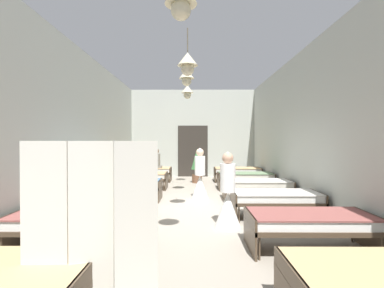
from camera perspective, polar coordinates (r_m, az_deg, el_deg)
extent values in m
cube|color=#9E9384|center=(6.93, 0.01, -13.89)|extent=(6.39, 12.31, 0.10)
cube|color=#B2B7AD|center=(12.66, 0.18, 2.34)|extent=(6.19, 0.20, 4.10)
cube|color=#B2B7AD|center=(7.37, -24.05, 3.39)|extent=(0.20, 11.71, 4.10)
cube|color=#B2B7AD|center=(7.33, 24.19, 3.40)|extent=(0.20, 11.71, 4.10)
cube|color=#2D2823|center=(12.54, 0.18, -1.52)|extent=(1.40, 0.06, 2.40)
sphere|color=beige|center=(4.04, -2.40, 26.77)|extent=(0.28, 0.28, 0.28)
cylinder|color=brown|center=(6.07, -0.96, 21.41)|extent=(0.02, 0.02, 0.51)
cone|color=beige|center=(5.94, -0.96, 17.75)|extent=(0.44, 0.44, 0.28)
sphere|color=beige|center=(5.88, -0.96, 15.70)|extent=(0.28, 0.28, 0.28)
cylinder|color=brown|center=(8.05, -1.16, 16.93)|extent=(0.02, 0.02, 0.31)
cone|color=beige|center=(7.97, -1.16, 14.84)|extent=(0.44, 0.44, 0.28)
sphere|color=beige|center=(7.92, -1.16, 13.29)|extent=(0.28, 0.28, 0.28)
cylinder|color=brown|center=(10.02, -1.00, 13.54)|extent=(0.02, 0.02, 0.35)
cone|color=beige|center=(9.96, -1.00, 11.70)|extent=(0.44, 0.44, 0.28)
sphere|color=beige|center=(9.92, -1.00, 10.45)|extent=(0.28, 0.28, 0.28)
cylinder|color=#473828|center=(3.32, -19.73, -26.77)|extent=(0.03, 0.03, 0.34)
cylinder|color=#473828|center=(3.30, 18.93, -26.99)|extent=(0.03, 0.03, 0.34)
cylinder|color=#473828|center=(4.91, -35.73, -17.57)|extent=(0.03, 0.03, 0.34)
cylinder|color=#473828|center=(5.48, -31.13, -15.58)|extent=(0.03, 0.03, 0.34)
cylinder|color=#473828|center=(4.19, -14.71, -20.73)|extent=(0.03, 0.03, 0.34)
cylinder|color=#473828|center=(4.85, -12.39, -17.69)|extent=(0.03, 0.03, 0.34)
cube|color=#473828|center=(4.73, -24.16, -15.62)|extent=(1.90, 0.84, 0.07)
cube|color=#473828|center=(5.19, -33.87, -15.19)|extent=(0.04, 0.84, 0.57)
cube|color=#473828|center=(4.46, -12.67, -17.75)|extent=(0.04, 0.84, 0.57)
cube|color=white|center=(4.70, -24.17, -14.39)|extent=(1.82, 0.78, 0.14)
cube|color=#8C4C47|center=(4.68, -24.17, -13.42)|extent=(1.86, 0.82, 0.02)
cylinder|color=#473828|center=(4.17, 14.25, -20.83)|extent=(0.03, 0.03, 0.34)
cylinder|color=#473828|center=(4.83, 12.10, -17.76)|extent=(0.03, 0.03, 0.34)
cylinder|color=#473828|center=(4.87, 35.63, -17.75)|extent=(0.03, 0.03, 0.34)
cylinder|color=#473828|center=(5.44, 31.08, -15.71)|extent=(0.03, 0.03, 0.34)
cube|color=#473828|center=(4.69, 23.92, -15.74)|extent=(1.90, 0.84, 0.07)
cube|color=#473828|center=(4.45, 12.30, -17.82)|extent=(0.04, 0.84, 0.57)
cube|color=#473828|center=(5.15, 33.81, -15.34)|extent=(0.04, 0.84, 0.57)
cube|color=white|center=(4.66, 23.93, -14.50)|extent=(1.82, 0.78, 0.14)
cube|color=#8C4C47|center=(4.64, 23.94, -13.53)|extent=(1.86, 0.82, 0.02)
cylinder|color=#473828|center=(6.33, -26.27, -13.34)|extent=(0.03, 0.03, 0.34)
cylinder|color=#473828|center=(6.96, -23.55, -12.02)|extent=(0.03, 0.03, 0.34)
cylinder|color=#473828|center=(5.78, -10.13, -14.62)|extent=(0.03, 0.03, 0.34)
cylinder|color=#473828|center=(6.47, -8.94, -12.95)|extent=(0.03, 0.03, 0.34)
cube|color=#473828|center=(6.28, -17.51, -11.47)|extent=(1.90, 0.84, 0.07)
cube|color=#473828|center=(6.64, -25.32, -11.62)|extent=(0.04, 0.84, 0.57)
cube|color=#473828|center=(6.09, -8.93, -12.69)|extent=(0.04, 0.84, 0.57)
cube|color=white|center=(6.26, -17.51, -10.53)|extent=(1.82, 0.78, 0.14)
cube|color=slate|center=(6.24, -17.51, -9.79)|extent=(1.86, 0.82, 0.02)
cylinder|color=#473828|center=(5.77, 10.02, -14.66)|extent=(0.03, 0.03, 0.34)
cylinder|color=#473828|center=(6.46, 8.92, -12.97)|extent=(0.03, 0.03, 0.34)
cylinder|color=#473828|center=(6.29, 26.30, -13.42)|extent=(0.03, 0.03, 0.34)
cylinder|color=#473828|center=(6.93, 23.64, -12.08)|extent=(0.03, 0.03, 0.34)
cube|color=#473828|center=(6.26, 17.50, -11.52)|extent=(1.90, 0.84, 0.07)
cube|color=#473828|center=(6.07, 8.86, -12.72)|extent=(0.04, 0.84, 0.57)
cube|color=#473828|center=(6.60, 25.39, -11.69)|extent=(0.04, 0.84, 0.57)
cube|color=white|center=(6.24, 17.50, -10.58)|extent=(1.82, 0.78, 0.14)
cube|color=beige|center=(6.22, 17.50, -9.84)|extent=(1.86, 0.82, 0.02)
cylinder|color=#473828|center=(7.86, -20.55, -10.52)|extent=(0.03, 0.03, 0.34)
cylinder|color=#473828|center=(8.53, -18.80, -9.63)|extent=(0.03, 0.03, 0.34)
cylinder|color=#473828|center=(7.43, -7.67, -11.14)|extent=(0.03, 0.03, 0.34)
cylinder|color=#473828|center=(8.13, -6.95, -10.10)|extent=(0.03, 0.03, 0.34)
cube|color=#473828|center=(7.90, -13.63, -8.92)|extent=(1.90, 0.84, 0.07)
cube|color=#473828|center=(8.19, -20.04, -9.23)|extent=(0.04, 0.84, 0.57)
cube|color=#473828|center=(7.75, -6.85, -9.76)|extent=(0.04, 0.84, 0.57)
cube|color=silver|center=(7.89, -13.64, -8.17)|extent=(1.82, 0.78, 0.14)
cube|color=slate|center=(7.88, -13.64, -7.58)|extent=(1.86, 0.82, 0.02)
cylinder|color=#473828|center=(7.42, 7.75, -11.16)|extent=(0.03, 0.03, 0.34)
cylinder|color=#473828|center=(8.12, 7.09, -10.11)|extent=(0.03, 0.03, 0.34)
cylinder|color=#473828|center=(7.83, 20.70, -10.57)|extent=(0.03, 0.03, 0.34)
cylinder|color=#473828|center=(8.50, 18.99, -9.66)|extent=(0.03, 0.03, 0.34)
cube|color=#473828|center=(7.88, 13.77, -8.95)|extent=(1.90, 0.84, 0.07)
cube|color=#473828|center=(7.74, 6.96, -9.77)|extent=(0.04, 0.84, 0.57)
cube|color=#473828|center=(8.16, 20.22, -9.26)|extent=(0.04, 0.84, 0.57)
cube|color=silver|center=(7.87, 13.77, -8.19)|extent=(1.82, 0.78, 0.14)
cube|color=beige|center=(7.86, 13.78, -7.60)|extent=(1.86, 0.82, 0.02)
cylinder|color=#473828|center=(9.46, -16.79, -8.58)|extent=(0.03, 0.03, 0.34)
cylinder|color=#473828|center=(10.14, -15.58, -7.95)|extent=(0.03, 0.03, 0.34)
cylinder|color=#473828|center=(9.11, -6.14, -8.92)|extent=(0.03, 0.03, 0.34)
cylinder|color=#473828|center=(9.81, -5.66, -8.22)|extent=(0.03, 0.03, 0.34)
cube|color=#473828|center=(9.56, -11.12, -7.22)|extent=(1.90, 0.84, 0.07)
cube|color=#473828|center=(9.80, -16.50, -7.57)|extent=(0.04, 0.84, 0.57)
cube|color=#473828|center=(9.43, -5.52, -7.86)|extent=(0.04, 0.84, 0.57)
cube|color=silver|center=(9.55, -11.12, -6.60)|extent=(1.82, 0.78, 0.14)
cube|color=tan|center=(9.54, -11.12, -6.11)|extent=(1.86, 0.82, 0.02)
cylinder|color=#473828|center=(9.10, 6.34, -8.93)|extent=(0.03, 0.03, 0.34)
cylinder|color=#473828|center=(9.80, 5.90, -8.23)|extent=(0.03, 0.03, 0.34)
cylinder|color=#473828|center=(9.44, 17.03, -8.61)|extent=(0.03, 0.03, 0.34)
cylinder|color=#473828|center=(10.12, 15.85, -7.97)|extent=(0.03, 0.03, 0.34)
cube|color=#473828|center=(9.54, 11.36, -7.24)|extent=(1.90, 0.84, 0.07)
cube|color=#473828|center=(9.43, 5.75, -7.87)|extent=(0.04, 0.84, 0.57)
cube|color=#473828|center=(9.78, 16.77, -7.59)|extent=(0.04, 0.84, 0.57)
cube|color=silver|center=(9.53, 11.36, -6.61)|extent=(1.82, 0.78, 0.14)
cube|color=slate|center=(9.52, 11.36, -6.12)|extent=(1.86, 0.82, 0.02)
cylinder|color=#473828|center=(11.09, -14.15, -7.19)|extent=(0.03, 0.03, 0.34)
cylinder|color=#473828|center=(11.79, -13.27, -6.72)|extent=(0.03, 0.03, 0.34)
cylinder|color=#473828|center=(10.79, -5.10, -7.39)|extent=(0.03, 0.03, 0.34)
cylinder|color=#473828|center=(11.50, -4.75, -6.88)|extent=(0.03, 0.03, 0.34)
cube|color=#473828|center=(11.24, -9.37, -6.02)|extent=(1.90, 0.84, 0.07)
cube|color=#473828|center=(11.44, -13.99, -6.36)|extent=(0.04, 0.84, 0.57)
cube|color=#473828|center=(11.13, -4.61, -6.54)|extent=(0.04, 0.84, 0.57)
cube|color=white|center=(11.22, -9.37, -5.49)|extent=(1.82, 0.78, 0.14)
cube|color=tan|center=(11.22, -9.37, -5.07)|extent=(1.86, 0.82, 0.02)
cylinder|color=#473828|center=(10.79, 5.39, -7.40)|extent=(0.03, 0.03, 0.34)
cylinder|color=#473828|center=(11.50, 5.07, -6.89)|extent=(0.03, 0.03, 0.34)
cylinder|color=#473828|center=(11.07, 14.46, -7.21)|extent=(0.03, 0.03, 0.34)
cylinder|color=#473828|center=(11.77, 13.60, -6.73)|extent=(0.03, 0.03, 0.34)
cube|color=#473828|center=(11.22, 9.68, -6.03)|extent=(1.90, 0.84, 0.07)
cube|color=#473828|center=(11.12, 4.91, -6.54)|extent=(0.04, 0.84, 0.57)
cube|color=#473828|center=(11.42, 14.32, -6.37)|extent=(0.04, 0.84, 0.57)
cube|color=white|center=(11.21, 9.68, -5.50)|extent=(1.82, 0.78, 0.14)
cube|color=tan|center=(11.20, 9.68, -5.08)|extent=(1.86, 0.82, 0.02)
cone|color=white|center=(5.39, 7.65, -13.78)|extent=(0.52, 0.52, 0.70)
cylinder|color=white|center=(5.27, 7.66, -7.18)|extent=(0.30, 0.30, 0.55)
sphere|color=tan|center=(5.23, 7.67, -3.00)|extent=(0.22, 0.22, 0.22)
cone|color=white|center=(5.22, 7.67, -2.16)|extent=(0.18, 0.18, 0.10)
cone|color=white|center=(7.79, 1.72, -9.23)|extent=(0.52, 0.52, 0.70)
cylinder|color=white|center=(7.70, 1.72, -4.65)|extent=(0.30, 0.30, 0.55)
sphere|color=beige|center=(7.68, 1.72, -1.79)|extent=(0.22, 0.22, 0.22)
cone|color=white|center=(7.67, 1.72, -1.21)|extent=(0.18, 0.18, 0.10)
cylinder|color=gray|center=(7.74, -11.15, -5.46)|extent=(0.32, 0.32, 0.58)
cube|color=gray|center=(7.77, -11.15, -7.30)|extent=(0.44, 0.44, 0.08)
sphere|color=#A87A5B|center=(7.71, -11.16, -2.51)|extent=(0.22, 0.22, 0.22)
cylinder|color=slate|center=(11.05, -7.66, -3.59)|extent=(0.32, 0.32, 0.58)
cube|color=slate|center=(11.07, -7.65, -4.88)|extent=(0.44, 0.44, 0.08)
sphere|color=#846047|center=(11.02, -7.66, -1.51)|extent=(0.22, 0.22, 0.22)
cylinder|color=brown|center=(10.79, 1.07, -7.38)|extent=(0.40, 0.40, 0.34)
cylinder|color=brown|center=(10.76, 1.07, -5.95)|extent=(0.06, 0.06, 0.20)
cone|color=#3D7A42|center=(10.71, 1.07, -3.24)|extent=(0.46, 0.46, 0.82)
cube|color=silver|center=(2.89, -29.04, -16.52)|extent=(0.42, 0.04, 1.70)
cube|color=silver|center=(2.77, -20.44, -17.24)|extent=(0.41, 0.16, 1.70)
cube|color=silver|center=(2.60, -11.79, -18.41)|extent=(0.36, 0.27, 1.70)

